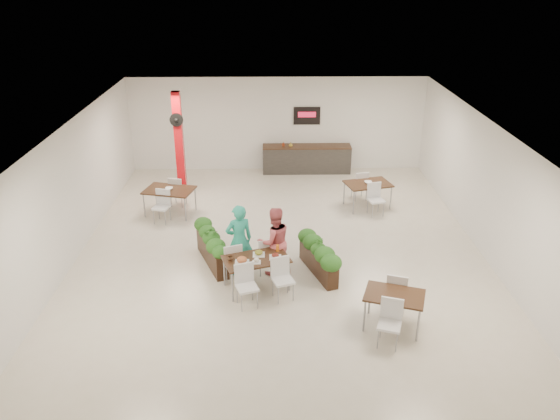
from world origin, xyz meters
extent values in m
plane|color=beige|center=(0.00, 0.00, 0.00)|extent=(12.00, 12.00, 0.00)
cube|color=white|center=(0.00, 6.00, 1.60)|extent=(10.00, 0.10, 3.20)
cube|color=white|center=(0.00, -6.00, 1.60)|extent=(10.00, 0.10, 3.20)
cube|color=white|center=(-5.00, 0.00, 1.60)|extent=(0.10, 12.00, 3.20)
cube|color=white|center=(5.00, 0.00, 1.60)|extent=(0.10, 12.00, 3.20)
cube|color=white|center=(0.00, 0.00, 3.20)|extent=(10.00, 12.00, 0.04)
cube|color=red|center=(-3.00, 3.80, 1.60)|extent=(0.25, 0.25, 3.20)
cylinder|color=black|center=(-3.00, 3.62, 2.40)|extent=(0.40, 0.06, 0.40)
sphere|color=black|center=(-3.00, 3.58, 2.40)|extent=(0.12, 0.12, 0.12)
cube|color=#2B2926|center=(1.00, 5.65, 0.45)|extent=(3.00, 0.60, 0.90)
cube|color=#321C10|center=(1.00, 5.65, 0.92)|extent=(3.00, 0.62, 0.04)
cube|color=black|center=(1.00, 5.96, 1.90)|extent=(0.90, 0.04, 0.60)
cube|color=red|center=(1.00, 5.93, 1.95)|extent=(0.60, 0.02, 0.18)
imported|color=maroon|center=(0.20, 5.65, 1.04)|extent=(0.09, 0.09, 0.19)
imported|color=gold|center=(0.45, 5.65, 1.02)|extent=(0.13, 0.13, 0.17)
cube|color=#321C10|center=(-0.56, -1.77, 0.73)|extent=(1.59, 1.22, 0.04)
cylinder|color=gray|center=(-1.06, -2.30, 0.35)|extent=(0.04, 0.04, 0.71)
cylinder|color=gray|center=(0.15, -1.88, 0.35)|extent=(0.04, 0.04, 0.71)
cylinder|color=gray|center=(-1.28, -1.66, 0.35)|extent=(0.04, 0.04, 0.71)
cylinder|color=gray|center=(-0.07, -1.24, 0.35)|extent=(0.04, 0.04, 0.71)
cube|color=white|center=(-1.14, -1.33, 0.45)|extent=(0.53, 0.53, 0.05)
cube|color=white|center=(-1.08, -1.51, 0.70)|extent=(0.41, 0.18, 0.45)
cylinder|color=gray|center=(-1.04, -1.12, 0.21)|extent=(0.02, 0.02, 0.43)
cylinder|color=gray|center=(-1.36, -1.23, 0.21)|extent=(0.02, 0.02, 0.43)
cylinder|color=gray|center=(-0.92, -1.44, 0.21)|extent=(0.02, 0.02, 0.43)
cylinder|color=gray|center=(-1.24, -1.55, 0.21)|extent=(0.02, 0.02, 0.43)
cube|color=white|center=(-0.38, -1.07, 0.45)|extent=(0.53, 0.53, 0.05)
cube|color=white|center=(-0.32, -1.25, 0.70)|extent=(0.41, 0.18, 0.45)
cylinder|color=gray|center=(-0.28, -0.85, 0.21)|extent=(0.02, 0.02, 0.43)
cylinder|color=gray|center=(-0.60, -0.96, 0.21)|extent=(0.02, 0.02, 0.43)
cylinder|color=gray|center=(-0.17, -1.17, 0.21)|extent=(0.02, 0.02, 0.43)
cylinder|color=gray|center=(-0.49, -1.29, 0.21)|extent=(0.02, 0.02, 0.43)
cube|color=white|center=(-0.74, -2.47, 0.45)|extent=(0.53, 0.53, 0.05)
cube|color=white|center=(-0.81, -2.29, 0.70)|extent=(0.41, 0.18, 0.45)
cylinder|color=gray|center=(-0.85, -2.68, 0.21)|extent=(0.02, 0.02, 0.43)
cylinder|color=gray|center=(-0.53, -2.57, 0.21)|extent=(0.02, 0.02, 0.43)
cylinder|color=gray|center=(-0.96, -2.36, 0.21)|extent=(0.02, 0.02, 0.43)
cylinder|color=gray|center=(-0.64, -2.25, 0.21)|extent=(0.02, 0.02, 0.43)
cube|color=white|center=(0.01, -2.20, 0.45)|extent=(0.53, 0.53, 0.05)
cube|color=white|center=(-0.05, -2.02, 0.70)|extent=(0.41, 0.18, 0.45)
cylinder|color=gray|center=(-0.09, -2.42, 0.21)|extent=(0.02, 0.02, 0.43)
cylinder|color=gray|center=(0.23, -2.31, 0.21)|extent=(0.02, 0.02, 0.43)
cylinder|color=gray|center=(-0.21, -2.10, 0.21)|extent=(0.02, 0.02, 0.43)
cylinder|color=gray|center=(0.12, -1.99, 0.21)|extent=(0.02, 0.02, 0.43)
cube|color=white|center=(-0.86, -1.98, 0.76)|extent=(0.38, 0.38, 0.01)
ellipsoid|color=brown|center=(-0.86, -1.98, 0.83)|extent=(0.22, 0.22, 0.13)
cube|color=white|center=(-0.51, -1.62, 0.76)|extent=(0.33, 0.33, 0.01)
ellipsoid|color=gold|center=(-0.51, -1.62, 0.82)|extent=(0.18, 0.18, 0.11)
cube|color=white|center=(-0.15, -1.75, 0.76)|extent=(0.33, 0.33, 0.01)
ellipsoid|color=#4E150F|center=(-0.15, -1.75, 0.81)|extent=(0.16, 0.16, 0.10)
cube|color=white|center=(-0.55, -1.95, 0.76)|extent=(0.23, 0.23, 0.01)
ellipsoid|color=white|center=(-0.55, -1.95, 0.80)|extent=(0.12, 0.12, 0.07)
cylinder|color=orange|center=(-0.09, -1.44, 0.82)|extent=(0.07, 0.07, 0.15)
imported|color=#4E3321|center=(-1.12, -1.85, 0.80)|extent=(0.12, 0.12, 0.10)
imported|color=teal|center=(-0.96, -1.12, 0.86)|extent=(0.73, 0.60, 1.72)
imported|color=#D96067|center=(-0.16, -1.12, 0.82)|extent=(0.96, 0.85, 1.65)
cube|color=black|center=(-1.65, -0.66, 0.29)|extent=(0.91, 1.73, 0.58)
ellipsoid|color=#215518|center=(-1.38, -1.33, 0.70)|extent=(0.40, 0.40, 0.32)
ellipsoid|color=#215518|center=(-1.51, -0.99, 0.70)|extent=(0.40, 0.40, 0.32)
ellipsoid|color=#215518|center=(-1.65, -0.66, 0.70)|extent=(0.40, 0.40, 0.32)
ellipsoid|color=#215518|center=(-1.78, -0.32, 0.70)|extent=(0.40, 0.40, 0.32)
ellipsoid|color=#215518|center=(-1.91, 0.01, 0.70)|extent=(0.40, 0.40, 0.32)
imported|color=#215518|center=(-1.65, -0.66, 0.77)|extent=(0.34, 0.29, 0.38)
cube|color=black|center=(0.85, -1.14, 0.27)|extent=(0.80, 1.63, 0.54)
ellipsoid|color=#215518|center=(1.07, -1.77, 0.66)|extent=(0.40, 0.40, 0.32)
ellipsoid|color=#215518|center=(0.96, -1.45, 0.66)|extent=(0.40, 0.40, 0.32)
ellipsoid|color=#215518|center=(0.85, -1.14, 0.66)|extent=(0.40, 0.40, 0.32)
ellipsoid|color=#215518|center=(0.74, -0.82, 0.66)|extent=(0.40, 0.40, 0.32)
ellipsoid|color=#215518|center=(0.63, -0.51, 0.66)|extent=(0.40, 0.40, 0.32)
imported|color=#215518|center=(0.85, -1.14, 0.72)|extent=(0.20, 0.20, 0.35)
cube|color=#321C10|center=(-3.12, 2.25, 0.73)|extent=(1.53, 1.20, 0.04)
cylinder|color=gray|center=(-3.82, 2.02, 0.35)|extent=(0.04, 0.04, 0.71)
cylinder|color=gray|center=(-2.62, 1.72, 0.35)|extent=(0.04, 0.04, 0.71)
cylinder|color=gray|center=(-3.63, 2.78, 0.35)|extent=(0.04, 0.04, 0.71)
cylinder|color=gray|center=(-2.43, 2.48, 0.35)|extent=(0.04, 0.04, 0.71)
cube|color=white|center=(-2.98, 2.83, 0.45)|extent=(0.51, 0.51, 0.05)
cube|color=white|center=(-3.03, 2.65, 0.70)|extent=(0.42, 0.14, 0.45)
cylinder|color=gray|center=(-2.77, 2.96, 0.21)|extent=(0.02, 0.02, 0.43)
cylinder|color=gray|center=(-3.10, 3.04, 0.21)|extent=(0.02, 0.02, 0.43)
cylinder|color=gray|center=(-2.86, 2.63, 0.21)|extent=(0.02, 0.02, 0.43)
cylinder|color=gray|center=(-3.19, 2.71, 0.21)|extent=(0.02, 0.02, 0.43)
cube|color=white|center=(-3.27, 1.67, 0.45)|extent=(0.51, 0.51, 0.05)
cube|color=white|center=(-3.22, 1.85, 0.70)|extent=(0.42, 0.14, 0.45)
cylinder|color=gray|center=(-3.47, 1.54, 0.21)|extent=(0.02, 0.02, 0.43)
cylinder|color=gray|center=(-3.14, 1.46, 0.21)|extent=(0.02, 0.02, 0.43)
cylinder|color=gray|center=(-3.39, 1.87, 0.21)|extent=(0.02, 0.02, 0.43)
cylinder|color=gray|center=(-3.06, 1.79, 0.21)|extent=(0.02, 0.02, 0.43)
imported|color=white|center=(-3.12, 2.25, 0.78)|extent=(0.22, 0.22, 0.05)
cube|color=#321C10|center=(2.60, 2.64, 0.73)|extent=(1.46, 1.15, 0.04)
cylinder|color=gray|center=(2.13, 2.13, 0.35)|extent=(0.04, 0.04, 0.71)
cylinder|color=gray|center=(3.26, 2.43, 0.35)|extent=(0.04, 0.04, 0.71)
cylinder|color=gray|center=(1.95, 2.84, 0.35)|extent=(0.04, 0.04, 0.71)
cylinder|color=gray|center=(3.07, 3.14, 0.35)|extent=(0.04, 0.04, 0.71)
cube|color=white|center=(2.45, 3.22, 0.45)|extent=(0.51, 0.51, 0.05)
cube|color=white|center=(2.50, 3.03, 0.70)|extent=(0.42, 0.15, 0.45)
cylinder|color=gray|center=(2.57, 3.42, 0.21)|extent=(0.02, 0.02, 0.43)
cylinder|color=gray|center=(2.24, 3.34, 0.21)|extent=(0.02, 0.02, 0.43)
cylinder|color=gray|center=(2.66, 3.10, 0.21)|extent=(0.02, 0.02, 0.43)
cylinder|color=gray|center=(2.33, 3.01, 0.21)|extent=(0.02, 0.02, 0.43)
cube|color=white|center=(2.76, 2.06, 0.45)|extent=(0.51, 0.51, 0.05)
cube|color=white|center=(2.71, 2.24, 0.70)|extent=(0.42, 0.15, 0.45)
cylinder|color=gray|center=(2.63, 1.85, 0.21)|extent=(0.02, 0.02, 0.43)
cylinder|color=gray|center=(2.96, 1.94, 0.21)|extent=(0.02, 0.02, 0.43)
cylinder|color=gray|center=(2.55, 2.18, 0.21)|extent=(0.02, 0.02, 0.43)
cylinder|color=gray|center=(2.88, 2.26, 0.21)|extent=(0.02, 0.02, 0.43)
imported|color=white|center=(2.60, 2.64, 0.78)|extent=(0.22, 0.22, 0.05)
cube|color=#321C10|center=(2.15, -3.24, 0.73)|extent=(1.32, 1.08, 0.04)
cylinder|color=gray|center=(1.56, -3.38, 0.35)|extent=(0.04, 0.04, 0.71)
cylinder|color=gray|center=(2.53, -3.70, 0.35)|extent=(0.04, 0.04, 0.71)
cylinder|color=gray|center=(1.77, -2.78, 0.35)|extent=(0.04, 0.04, 0.71)
cylinder|color=gray|center=(2.73, -3.10, 0.35)|extent=(0.04, 0.04, 0.71)
cube|color=white|center=(2.34, -2.67, 0.45)|extent=(0.53, 0.53, 0.05)
cube|color=white|center=(2.28, -2.85, 0.70)|extent=(0.41, 0.17, 0.45)
cylinder|color=gray|center=(2.55, -2.56, 0.21)|extent=(0.02, 0.02, 0.43)
cylinder|color=gray|center=(2.23, -2.46, 0.21)|extent=(0.02, 0.02, 0.43)
cylinder|color=gray|center=(2.44, -2.89, 0.21)|extent=(0.02, 0.02, 0.43)
cylinder|color=gray|center=(2.12, -2.78, 0.21)|extent=(0.02, 0.02, 0.43)
cube|color=white|center=(1.96, -3.81, 0.45)|extent=(0.53, 0.53, 0.05)
cube|color=white|center=(2.02, -3.63, 0.70)|extent=(0.41, 0.17, 0.45)
cylinder|color=gray|center=(1.74, -3.91, 0.21)|extent=(0.02, 0.02, 0.43)
cylinder|color=gray|center=(2.06, -4.02, 0.21)|extent=(0.02, 0.02, 0.43)
cylinder|color=gray|center=(1.85, -3.59, 0.21)|extent=(0.02, 0.02, 0.43)
cylinder|color=gray|center=(2.17, -3.70, 0.21)|extent=(0.02, 0.02, 0.43)
camera|label=1|loc=(-0.23, -12.13, 6.57)|focal=35.00mm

